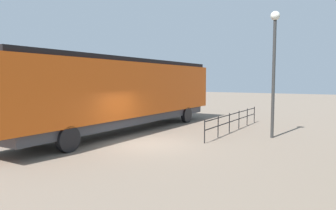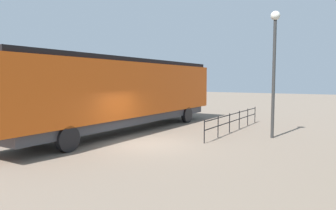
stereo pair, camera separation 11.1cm
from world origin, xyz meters
name	(u,v)px [view 2 (the right image)]	position (x,y,z in m)	size (l,w,h in m)	color
ground_plane	(146,144)	(0.00, 0.00, 0.00)	(120.00, 120.00, 0.00)	#756656
locomotive	(131,91)	(-3.15, 2.87, 2.34)	(2.86, 16.48, 4.19)	#D15114
lamp_post	(274,54)	(4.64, 4.70, 4.30)	(0.47, 0.47, 6.45)	#2D2D2D
platform_fence	(235,119)	(2.22, 5.82, 0.72)	(0.05, 8.51, 1.12)	black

